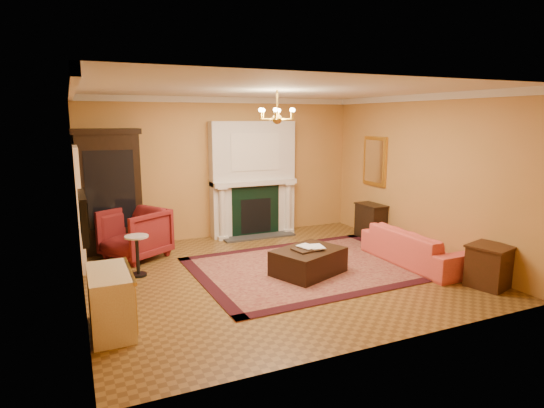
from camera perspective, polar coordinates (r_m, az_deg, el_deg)
floor at (r=7.75m, az=0.60°, el=-8.67°), size 6.00×5.50×0.02m
ceiling at (r=7.33m, az=0.65°, el=14.20°), size 6.00×5.50×0.02m
wall_back at (r=9.95m, az=-6.03°, el=4.53°), size 6.00×0.02×3.00m
wall_front at (r=5.06m, az=13.78°, el=-1.77°), size 6.00×0.02×3.00m
wall_left at (r=6.73m, az=-23.35°, el=0.73°), size 0.02×5.50×3.00m
wall_right at (r=9.06m, az=18.24°, el=3.44°), size 0.02×5.50×3.00m
fireplace at (r=10.01m, az=-2.40°, el=2.85°), size 1.90×0.70×2.50m
crown_molding at (r=8.20m, az=-2.22°, el=13.34°), size 6.00×5.50×0.12m
doorway at (r=8.49m, az=-22.96°, el=-0.45°), size 0.08×1.05×2.10m
tv_panel at (r=6.17m, az=-22.56°, el=-1.48°), size 0.09×0.95×0.58m
gilt_mirror at (r=10.09m, az=12.77°, el=5.26°), size 0.06×0.76×1.05m
chandelier at (r=7.31m, az=0.64°, el=11.06°), size 0.63×0.55×0.53m
oriental_rug at (r=8.04m, az=4.85°, el=-7.85°), size 4.05×3.09×0.02m
china_cabinet at (r=9.27m, az=-19.70°, el=1.22°), size 1.14×0.52×2.27m
wingback_armchair at (r=8.77m, az=-16.84°, el=-3.29°), size 1.32×1.34×1.02m
pedestal_table at (r=7.80m, az=-16.54°, el=-5.88°), size 0.38×0.38×0.68m
commode at (r=5.98m, az=-19.62°, el=-11.40°), size 0.48×1.01×0.75m
coral_sofa at (r=8.49m, az=17.64°, el=-4.46°), size 0.64×2.14×0.83m
end_table at (r=7.80m, az=25.61°, el=-7.16°), size 0.67×0.67×0.63m
console_table at (r=10.03m, az=12.27°, el=-2.21°), size 0.40×0.67×0.72m
leather_ottoman at (r=7.63m, az=4.58°, el=-7.19°), size 1.34×1.17×0.42m
ottoman_tray at (r=7.51m, az=4.37°, el=-5.69°), size 0.49×0.41×0.03m
book_a at (r=7.44m, az=3.82°, el=-4.49°), size 0.23×0.10×0.31m
book_b at (r=7.50m, az=4.79°, el=-4.39°), size 0.23×0.06×0.31m
topiary_left at (r=9.72m, az=-5.81°, el=4.25°), size 0.17×0.17×0.45m
topiary_right at (r=10.21m, az=1.28°, el=4.53°), size 0.16×0.16×0.42m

